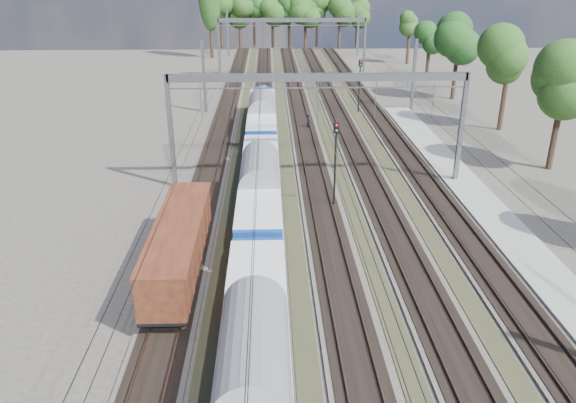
{
  "coord_description": "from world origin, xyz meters",
  "views": [
    {
      "loc": [
        -3.81,
        -12.86,
        16.59
      ],
      "look_at": [
        -2.67,
        19.74,
        2.8
      ],
      "focal_mm": 35.0,
      "sensor_mm": 36.0,
      "label": 1
    }
  ],
  "objects_px": {
    "emu_train": "(260,181)",
    "freight_boxcar": "(179,244)",
    "signal_near": "(336,154)",
    "worker": "(309,122)",
    "signal_far": "(360,80)"
  },
  "relations": [
    {
      "from": "signal_near",
      "to": "worker",
      "type": "bearing_deg",
      "value": 111.69
    },
    {
      "from": "worker",
      "to": "signal_far",
      "type": "height_order",
      "value": "signal_far"
    },
    {
      "from": "emu_train",
      "to": "signal_near",
      "type": "bearing_deg",
      "value": 9.39
    },
    {
      "from": "signal_far",
      "to": "worker",
      "type": "bearing_deg",
      "value": -156.64
    },
    {
      "from": "emu_train",
      "to": "signal_far",
      "type": "bearing_deg",
      "value": 68.64
    },
    {
      "from": "freight_boxcar",
      "to": "signal_far",
      "type": "bearing_deg",
      "value": 67.23
    },
    {
      "from": "freight_boxcar",
      "to": "signal_far",
      "type": "height_order",
      "value": "signal_far"
    },
    {
      "from": "emu_train",
      "to": "signal_near",
      "type": "distance_m",
      "value": 5.74
    },
    {
      "from": "emu_train",
      "to": "freight_boxcar",
      "type": "bearing_deg",
      "value": -117.37
    },
    {
      "from": "emu_train",
      "to": "signal_far",
      "type": "distance_m",
      "value": 31.92
    },
    {
      "from": "signal_near",
      "to": "signal_far",
      "type": "height_order",
      "value": "signal_near"
    },
    {
      "from": "emu_train",
      "to": "worker",
      "type": "distance_m",
      "value": 22.99
    },
    {
      "from": "emu_train",
      "to": "signal_far",
      "type": "height_order",
      "value": "signal_far"
    },
    {
      "from": "worker",
      "to": "signal_near",
      "type": "distance_m",
      "value": 21.72
    },
    {
      "from": "emu_train",
      "to": "worker",
      "type": "height_order",
      "value": "emu_train"
    }
  ]
}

